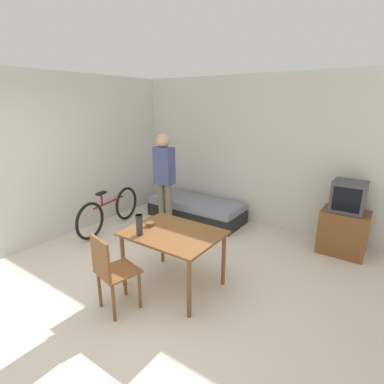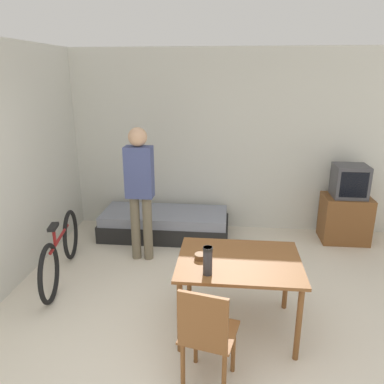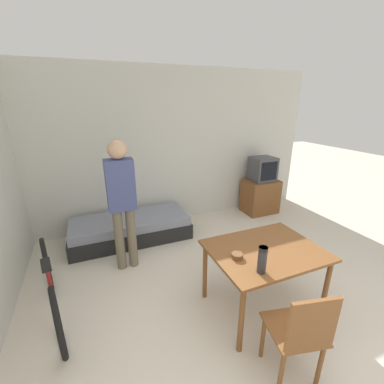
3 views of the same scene
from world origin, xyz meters
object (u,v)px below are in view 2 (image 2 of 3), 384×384
at_px(person_standing, 140,185).
at_px(bicycle, 61,251).
at_px(dining_table, 239,268).
at_px(wooden_chair, 206,333).
at_px(thermos_flask, 208,259).
at_px(daybed, 165,224).
at_px(mate_bowl, 201,256).
at_px(tv, 346,208).

bearing_deg(person_standing, bicycle, -146.53).
distance_m(dining_table, person_standing, 1.83).
bearing_deg(wooden_chair, bicycle, 140.30).
height_order(person_standing, thermos_flask, person_standing).
distance_m(bicycle, person_standing, 1.22).
relative_size(wooden_chair, bicycle, 0.55).
distance_m(daybed, mate_bowl, 2.24).
height_order(tv, bicycle, tv).
bearing_deg(thermos_flask, wooden_chair, -87.12).
relative_size(person_standing, thermos_flask, 6.90).
xyz_separation_m(daybed, tv, (2.62, 0.12, 0.30)).
relative_size(dining_table, bicycle, 0.69).
xyz_separation_m(wooden_chair, person_standing, (-0.97, 2.07, 0.50)).
xyz_separation_m(person_standing, thermos_flask, (0.95, -1.59, -0.15)).
relative_size(tv, thermos_flask, 4.51).
distance_m(daybed, wooden_chair, 2.93).
bearing_deg(thermos_flask, dining_table, 46.48).
relative_size(wooden_chair, mate_bowl, 8.22).
bearing_deg(daybed, wooden_chair, -74.07).
distance_m(wooden_chair, bicycle, 2.37).
bearing_deg(person_standing, mate_bowl, -56.77).
height_order(dining_table, bicycle, bicycle).
bearing_deg(bicycle, tv, 21.15).
relative_size(daybed, mate_bowl, 17.11).
height_order(dining_table, person_standing, person_standing).
height_order(wooden_chair, person_standing, person_standing).
bearing_deg(daybed, thermos_flask, -71.52).
height_order(dining_table, thermos_flask, thermos_flask).
xyz_separation_m(dining_table, person_standing, (-1.22, 1.30, 0.37)).
bearing_deg(mate_bowl, daybed, 108.67).
distance_m(thermos_flask, mate_bowl, 0.30).
height_order(thermos_flask, mate_bowl, thermos_flask).
bearing_deg(bicycle, mate_bowl, -24.09).
xyz_separation_m(tv, thermos_flask, (-1.84, -2.44, 0.37)).
height_order(daybed, wooden_chair, wooden_chair).
xyz_separation_m(wooden_chair, bicycle, (-1.82, 1.51, -0.18)).
xyz_separation_m(dining_table, bicycle, (-2.07, 0.74, -0.31)).
bearing_deg(mate_bowl, tv, 48.54).
height_order(daybed, tv, tv).
relative_size(dining_table, person_standing, 0.65).
relative_size(dining_table, thermos_flask, 4.46).
bearing_deg(mate_bowl, dining_table, 3.69).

